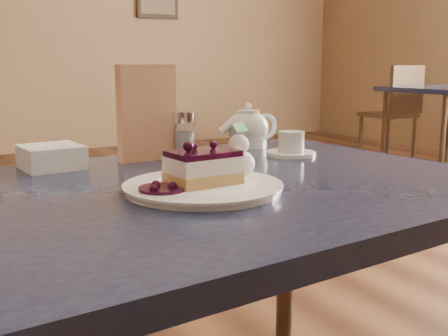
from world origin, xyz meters
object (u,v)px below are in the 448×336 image
main_table (189,227)px  dessert_plate (203,188)px  bg_table_far_right (444,164)px  tea_set (256,132)px  cheesecake_slice (203,168)px

main_table → dessert_plate: bearing=-90.0°
main_table → bg_table_far_right: bearing=27.8°
bg_table_far_right → tea_set: bearing=-149.7°
main_table → bg_table_far_right: (3.31, 2.23, -0.54)m
tea_set → bg_table_far_right: 3.62m
dessert_plate → bg_table_far_right: bearing=34.5°
tea_set → bg_table_far_right: size_ratio=0.15×
dessert_plate → cheesecake_slice: size_ratio=2.15×
cheesecake_slice → bg_table_far_right: 4.06m
dessert_plate → bg_table_far_right: (3.30, 2.27, -0.62)m
cheesecake_slice → bg_table_far_right: bearing=28.4°
cheesecake_slice → bg_table_far_right: size_ratio=0.07×
main_table → dessert_plate: size_ratio=4.64×
cheesecake_slice → bg_table_far_right: (3.30, 2.27, -0.65)m
cheesecake_slice → bg_table_far_right: cheesecake_slice is taller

